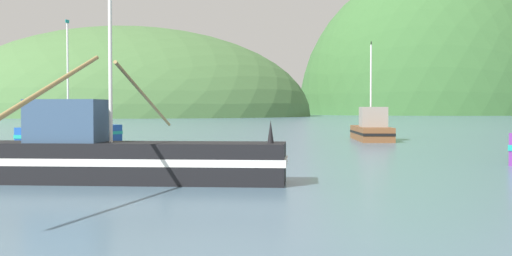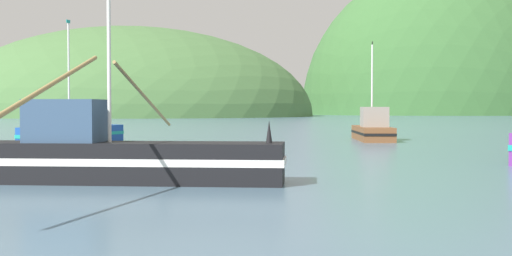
{
  "view_description": "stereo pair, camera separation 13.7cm",
  "coord_description": "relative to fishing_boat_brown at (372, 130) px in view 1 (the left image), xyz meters",
  "views": [
    {
      "loc": [
        0.24,
        0.33,
        2.36
      ],
      "look_at": [
        2.13,
        30.34,
        1.4
      ],
      "focal_mm": 45.85,
      "sensor_mm": 36.0,
      "label": 1
    },
    {
      "loc": [
        0.38,
        0.32,
        2.36
      ],
      "look_at": [
        2.13,
        30.34,
        1.4
      ],
      "focal_mm": 45.85,
      "sensor_mm": 36.0,
      "label": 2
    }
  ],
  "objects": [
    {
      "name": "hill_mid_right",
      "position": [
        -34.03,
        127.77,
        -0.75
      ],
      "size": [
        96.3,
        77.04,
        46.64
      ],
      "primitive_type": "ellipsoid",
      "color": "#47703D",
      "rests_on": "ground"
    },
    {
      "name": "fishing_boat_blue",
      "position": [
        -20.07,
        -3.94,
        -0.02
      ],
      "size": [
        5.37,
        8.27,
        7.8
      ],
      "rotation": [
        0.0,
        0.0,
        4.27
      ],
      "color": "#19479E",
      "rests_on": "ground"
    },
    {
      "name": "fishing_boat_black",
      "position": [
        -14.66,
        -25.19,
        0.08
      ],
      "size": [
        11.39,
        18.38,
        5.9
      ],
      "rotation": [
        0.0,
        0.0,
        6.14
      ],
      "color": "black",
      "rests_on": "ground"
    },
    {
      "name": "fishing_boat_brown",
      "position": [
        0.0,
        0.0,
        0.0
      ],
      "size": [
        2.83,
        7.68,
        7.05
      ],
      "rotation": [
        0.0,
        0.0,
        1.48
      ],
      "color": "brown",
      "rests_on": "ground"
    },
    {
      "name": "hill_far_center",
      "position": [
        61.62,
        165.03,
        -0.75
      ],
      "size": [
        90.64,
        72.51,
        96.89
      ],
      "primitive_type": "ellipsoid",
      "color": "#386633",
      "rests_on": "ground"
    }
  ]
}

